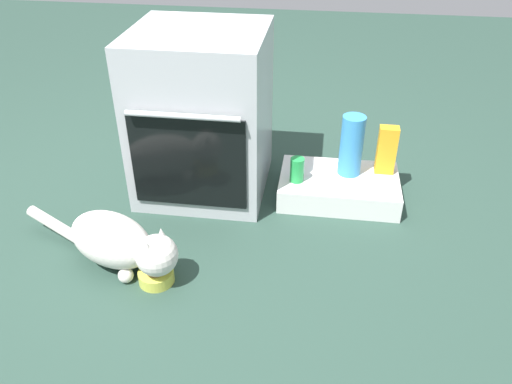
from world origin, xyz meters
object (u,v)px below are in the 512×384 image
at_px(oven, 202,114).
at_px(juice_carton, 387,150).
at_px(food_bowl, 156,275).
at_px(pantry_cabinet, 338,187).
at_px(cat, 119,242).
at_px(water_bottle, 351,146).
at_px(soda_can, 297,170).

bearing_deg(oven, juice_carton, 3.86).
bearing_deg(food_bowl, pantry_cabinet, 45.14).
bearing_deg(cat, pantry_cabinet, 58.20).
relative_size(food_bowl, cat, 0.19).
distance_m(pantry_cabinet, water_bottle, 0.22).
distance_m(cat, water_bottle, 1.16).
bearing_deg(cat, oven, 94.80).
relative_size(oven, soda_can, 6.57).
xyz_separation_m(oven, cat, (-0.20, -0.67, -0.27)).
relative_size(soda_can, juice_carton, 0.50).
height_order(oven, pantry_cabinet, oven).
height_order(oven, juice_carton, oven).
bearing_deg(food_bowl, cat, 158.24).
xyz_separation_m(food_bowl, water_bottle, (0.75, 0.76, 0.23)).
bearing_deg(pantry_cabinet, juice_carton, 21.20).
bearing_deg(soda_can, pantry_cabinet, 16.84).
bearing_deg(oven, cat, -106.95).
height_order(cat, water_bottle, water_bottle).
relative_size(cat, juice_carton, 3.17).
height_order(oven, soda_can, oven).
xyz_separation_m(oven, water_bottle, (0.71, 0.02, -0.13)).
distance_m(water_bottle, juice_carton, 0.18).
bearing_deg(cat, juice_carton, 55.56).
distance_m(oven, cat, 0.75).
height_order(pantry_cabinet, juice_carton, juice_carton).
distance_m(food_bowl, water_bottle, 1.09).
height_order(food_bowl, cat, cat).
bearing_deg(cat, water_bottle, 58.82).
distance_m(oven, juice_carton, 0.90).
distance_m(oven, soda_can, 0.52).
distance_m(food_bowl, soda_can, 0.83).
height_order(pantry_cabinet, water_bottle, water_bottle).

